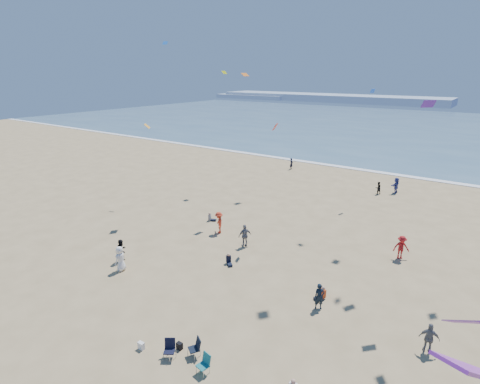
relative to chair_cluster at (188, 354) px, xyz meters
The scene contains 11 objects.
ground 3.78m from the chair_cluster, 139.90° to the right, with size 220.00×220.00×0.00m, color tan.
ocean 92.63m from the chair_cluster, 91.77° to the left, with size 220.00×100.00×0.06m, color #476B84.
surf_line 42.69m from the chair_cluster, 93.85° to the left, with size 220.00×1.20×0.08m, color white.
headland_far 178.99m from the chair_cluster, 110.56° to the left, with size 110.00×20.00×3.20m, color #7A8EA8.
headland_near 192.40m from the chair_cluster, 122.32° to the left, with size 40.00×14.00×2.00m, color #7A8EA8.
standing_flyers 14.96m from the chair_cluster, 87.26° to the left, with size 31.02×41.26×1.94m.
seated_group 6.90m from the chair_cluster, 94.13° to the left, with size 16.80×15.41×0.84m.
chair_cluster is the anchor object (origin of this frame).
white_tote 2.75m from the chair_cluster, 165.03° to the right, with size 0.35×0.20×0.40m, color white.
black_backpack 1.15m from the chair_cluster, 157.45° to the left, with size 0.30×0.22×0.38m, color black.
kites_aloft 18.52m from the chair_cluster, 59.72° to the left, with size 45.46×43.43×29.88m.
Camera 1 is at (13.52, -8.32, 13.60)m, focal length 28.00 mm.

